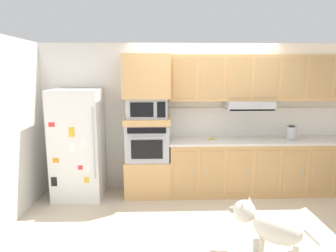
{
  "coord_description": "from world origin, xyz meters",
  "views": [
    {
      "loc": [
        -0.78,
        -4.15,
        2.04
      ],
      "look_at": [
        -0.63,
        0.32,
        1.23
      ],
      "focal_mm": 32.64,
      "sensor_mm": 36.0,
      "label": 1
    }
  ],
  "objects": [
    {
      "name": "electric_kettle",
      "position": [
        1.42,
        0.7,
        1.03
      ],
      "size": [
        0.17,
        0.17,
        0.24
      ],
      "color": "#A8AAAF",
      "rests_on": "countertop_slab"
    },
    {
      "name": "backsplash_panel",
      "position": [
        0.95,
        1.04,
        1.17
      ],
      "size": [
        3.11,
        0.02,
        0.5
      ],
      "primitive_type": "cube",
      "color": "white",
      "rests_on": "countertop_slab"
    },
    {
      "name": "refrigerator",
      "position": [
        -2.07,
        0.68,
        0.88
      ],
      "size": [
        0.76,
        0.73,
        1.76
      ],
      "color": "white",
      "rests_on": "ground"
    },
    {
      "name": "oven_base_cabinet",
      "position": [
        -0.96,
        0.75,
        0.3
      ],
      "size": [
        0.74,
        0.62,
        0.6
      ],
      "primitive_type": "cube",
      "color": "tan",
      "rests_on": "ground"
    },
    {
      "name": "dog",
      "position": [
        0.41,
        -1.14,
        0.4
      ],
      "size": [
        0.81,
        0.71,
        0.63
      ],
      "rotation": [
        0.0,
        0.0,
        2.43
      ],
      "color": "beige",
      "rests_on": "ground"
    },
    {
      "name": "upper_cabinet_with_hood",
      "position": [
        0.94,
        0.87,
        1.9
      ],
      "size": [
        3.07,
        0.48,
        0.88
      ],
      "color": "tan",
      "rests_on": "backsplash_panel"
    },
    {
      "name": "lower_cabinet_run",
      "position": [
        0.95,
        0.75,
        0.44
      ],
      "size": [
        3.07,
        0.63,
        0.88
      ],
      "color": "tan",
      "rests_on": "ground"
    },
    {
      "name": "back_kitchen_wall",
      "position": [
        0.0,
        1.11,
        1.25
      ],
      "size": [
        6.2,
        0.12,
        2.5
      ],
      "primitive_type": "cube",
      "color": "silver",
      "rests_on": "ground"
    },
    {
      "name": "appliance_mid_shelf",
      "position": [
        -0.96,
        0.75,
        1.25
      ],
      "size": [
        0.74,
        0.62,
        0.1
      ],
      "primitive_type": "cube",
      "color": "tan",
      "rests_on": "built_in_oven"
    },
    {
      "name": "countertop_slab",
      "position": [
        0.95,
        0.75,
        0.9
      ],
      "size": [
        3.11,
        0.64,
        0.04
      ],
      "primitive_type": "cube",
      "color": "beige",
      "rests_on": "lower_cabinet_run"
    },
    {
      "name": "side_panel_left",
      "position": [
        -2.8,
        0.0,
        1.25
      ],
      "size": [
        0.12,
        7.1,
        2.5
      ],
      "primitive_type": "cube",
      "color": "silver",
      "rests_on": "ground"
    },
    {
      "name": "ground_plane",
      "position": [
        0.0,
        0.0,
        0.0
      ],
      "size": [
        9.6,
        9.6,
        0.0
      ],
      "primitive_type": "plane",
      "color": "beige"
    },
    {
      "name": "built_in_oven",
      "position": [
        -0.96,
        0.75,
        0.9
      ],
      "size": [
        0.7,
        0.62,
        0.6
      ],
      "color": "#A8AAAF",
      "rests_on": "oven_base_cabinet"
    },
    {
      "name": "microwave",
      "position": [
        -0.95,
        0.75,
        1.46
      ],
      "size": [
        0.64,
        0.54,
        0.32
      ],
      "color": "#A8AAAF",
      "rests_on": "appliance_mid_shelf"
    },
    {
      "name": "screwdriver",
      "position": [
        0.11,
        0.76,
        0.93
      ],
      "size": [
        0.16,
        0.17,
        0.03
      ],
      "color": "yellow",
      "rests_on": "countertop_slab"
    },
    {
      "name": "appliance_upper_cabinet",
      "position": [
        -0.96,
        0.75,
        1.96
      ],
      "size": [
        0.74,
        0.62,
        0.68
      ],
      "primitive_type": "cube",
      "color": "tan",
      "rests_on": "microwave"
    }
  ]
}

